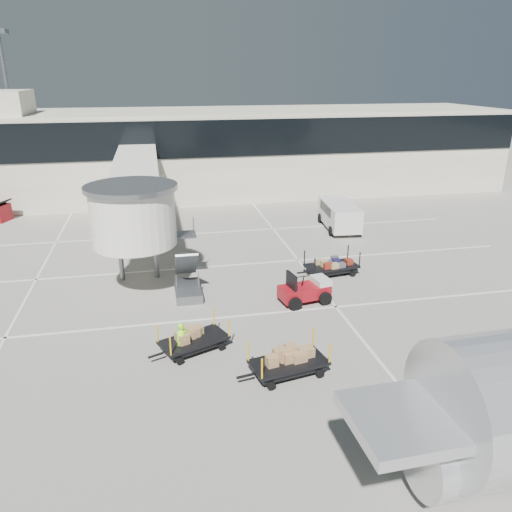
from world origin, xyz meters
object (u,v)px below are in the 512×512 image
Objects in this scene: box_cart_near at (289,361)px; minivan at (339,213)px; ground_worker at (182,340)px; box_cart_far at (196,339)px; baggage_tug at (305,291)px; suitcase_cart at (331,266)px.

minivan reaches higher than box_cart_near.
minivan is at bearing 24.31° from ground_worker.
box_cart_near is at bearing -59.15° from box_cart_far.
box_cart_far is (-3.47, 2.55, -0.05)m from box_cart_near.
box_cart_far is (-6.11, -3.77, -0.10)m from baggage_tug.
suitcase_cart is 10.98m from box_cart_near.
suitcase_cart is 1.08× the size of box_cart_far.
minivan reaches higher than suitcase_cart.
baggage_tug is 13.86m from minivan.
baggage_tug is 7.18m from box_cart_far.
ground_worker is 0.29× the size of minivan.
baggage_tug is 7.90m from ground_worker.
baggage_tug is 6.85m from box_cart_near.
box_cart_near is 0.70× the size of minivan.
ground_worker is at bearing -158.66° from baggage_tug.
minivan reaches higher than baggage_tug.
suitcase_cart reaches higher than box_cart_near.
ground_worker is at bearing -123.41° from minivan.
baggage_tug is 0.79× the size of box_cart_far.
suitcase_cart is 0.71× the size of minivan.
baggage_tug is at bearing 8.81° from box_cart_far.
baggage_tug reaches higher than ground_worker.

